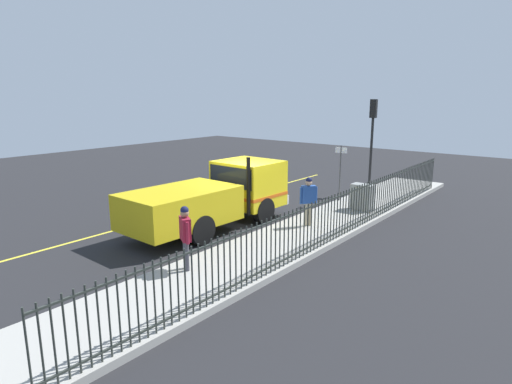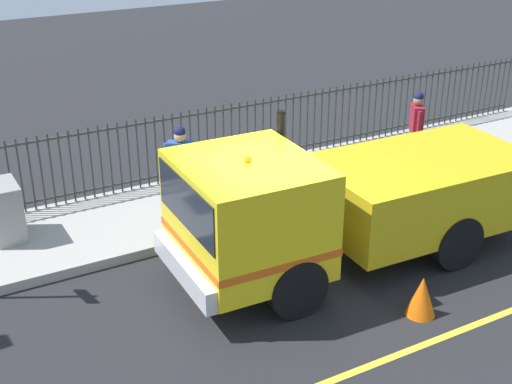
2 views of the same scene
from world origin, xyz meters
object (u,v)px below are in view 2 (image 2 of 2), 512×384
pedestrian_distant (416,122)px  traffic_cone (422,296)px  work_truck (333,201)px  utility_cabinet (6,211)px  worker_standing (181,161)px

pedestrian_distant → traffic_cone: size_ratio=2.65×
pedestrian_distant → traffic_cone: bearing=171.3°
work_truck → traffic_cone: bearing=-167.1°
utility_cabinet → traffic_cone: size_ratio=1.61×
work_truck → utility_cabinet: work_truck is taller
pedestrian_distant → traffic_cone: pedestrian_distant is taller
traffic_cone → pedestrian_distant: bearing=-39.2°
worker_standing → utility_cabinet: 3.23m
work_truck → utility_cabinet: 5.72m
pedestrian_distant → utility_cabinet: pedestrian_distant is taller
worker_standing → utility_cabinet: (0.56, 3.13, -0.53)m
worker_standing → pedestrian_distant: 5.34m
utility_cabinet → traffic_cone: (-5.23, -4.97, -0.37)m
worker_standing → traffic_cone: (-4.68, -1.84, -0.91)m
work_truck → worker_standing: size_ratio=3.80×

